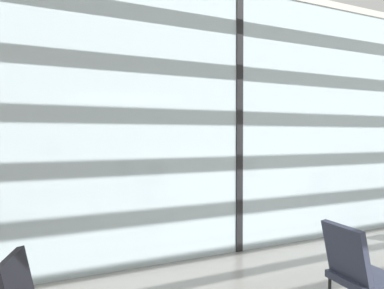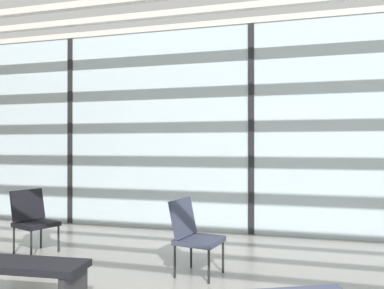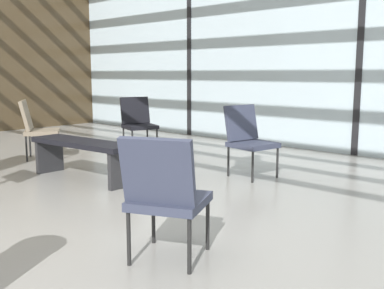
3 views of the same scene
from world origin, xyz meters
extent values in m
plane|color=gray|center=(0.00, 0.00, 0.00)|extent=(60.00, 60.00, 0.00)
cube|color=silver|center=(0.00, 5.20, 1.79)|extent=(14.00, 0.08, 3.58)
cube|color=black|center=(-3.50, 5.20, 1.79)|extent=(0.10, 0.12, 3.58)
cube|color=black|center=(0.00, 5.20, 1.79)|extent=(0.10, 0.12, 3.58)
sphere|color=gray|center=(-5.65, 9.60, 2.14)|extent=(2.35, 2.35, 2.35)
sphere|color=black|center=(-3.68, 7.64, 2.46)|extent=(0.28, 0.28, 0.28)
sphere|color=black|center=(-2.78, 7.64, 2.46)|extent=(0.28, 0.28, 0.28)
sphere|color=black|center=(-1.88, 7.64, 2.46)|extent=(0.28, 0.28, 0.28)
sphere|color=black|center=(-0.98, 7.64, 2.46)|extent=(0.28, 0.28, 0.28)
cube|color=black|center=(-2.74, 3.16, 0.40)|extent=(0.62, 0.62, 0.06)
cube|color=black|center=(-2.95, 3.23, 0.65)|extent=(0.30, 0.50, 0.44)
cylinder|color=black|center=(-2.62, 2.89, 0.18)|extent=(0.03, 0.03, 0.37)
cylinder|color=black|center=(-2.47, 3.29, 0.18)|extent=(0.03, 0.03, 0.37)
cylinder|color=black|center=(-3.01, 3.04, 0.18)|extent=(0.03, 0.03, 0.37)
cylinder|color=black|center=(-2.87, 3.43, 0.18)|extent=(0.03, 0.03, 0.37)
cube|color=#33384C|center=(-0.31, 2.86, 0.40)|extent=(0.56, 0.56, 0.06)
cube|color=#33384C|center=(-0.52, 2.90, 0.65)|extent=(0.22, 0.50, 0.44)
cylinder|color=black|center=(-0.14, 2.61, 0.18)|extent=(0.03, 0.03, 0.37)
cylinder|color=black|center=(-0.06, 3.03, 0.18)|extent=(0.03, 0.03, 0.37)
cylinder|color=black|center=(-0.55, 2.69, 0.18)|extent=(0.03, 0.03, 0.37)
cylinder|color=black|center=(-0.48, 3.10, 0.18)|extent=(0.03, 0.03, 0.37)
cube|color=#7F705B|center=(-3.31, 1.75, 0.40)|extent=(0.67, 0.67, 0.06)
cube|color=#7F705B|center=(-3.43, 1.58, 0.65)|extent=(0.48, 0.39, 0.44)
cylinder|color=black|center=(-3.02, 1.81, 0.18)|extent=(0.03, 0.03, 0.37)
cylinder|color=black|center=(-3.37, 2.04, 0.18)|extent=(0.03, 0.03, 0.37)
cylinder|color=black|center=(-3.26, 1.46, 0.18)|extent=(0.03, 0.03, 0.37)
cylinder|color=black|center=(-3.61, 1.70, 0.18)|extent=(0.03, 0.03, 0.37)
cube|color=#33384C|center=(0.69, 0.46, 0.40)|extent=(0.64, 0.64, 0.06)
cube|color=#33384C|center=(0.78, 0.26, 0.65)|extent=(0.49, 0.33, 0.44)
cylinder|color=black|center=(0.79, 0.74, 0.18)|extent=(0.03, 0.03, 0.37)
cylinder|color=black|center=(0.41, 0.56, 0.18)|extent=(0.03, 0.03, 0.37)
cylinder|color=black|center=(0.96, 0.35, 0.18)|extent=(0.03, 0.03, 0.37)
cylinder|color=black|center=(0.58, 0.18, 0.18)|extent=(0.03, 0.03, 0.37)
cube|color=black|center=(-1.73, 1.39, 0.44)|extent=(1.53, 0.53, 0.06)
cube|color=#262628|center=(-2.40, 1.33, 0.21)|extent=(0.06, 0.36, 0.41)
cube|color=#262628|center=(-1.06, 1.44, 0.21)|extent=(0.06, 0.36, 0.41)
camera|label=1|loc=(-3.14, 0.64, 1.59)|focal=37.47mm
camera|label=2|loc=(0.85, -1.56, 1.50)|focal=36.96mm
camera|label=3|loc=(2.80, -1.62, 1.26)|focal=42.16mm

